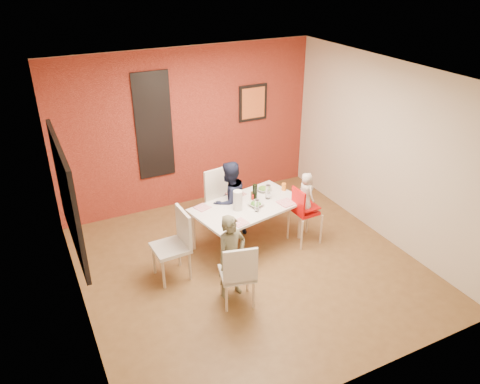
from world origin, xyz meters
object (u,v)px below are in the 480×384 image
chair_left (176,241)px  high_chair (304,210)px  dining_table (248,209)px  toddler (306,192)px  paper_towel_roll (238,200)px  chair_far (222,197)px  chair_near (239,272)px  child_near (232,257)px  wine_bottle (255,193)px  child_far (229,201)px

chair_left → high_chair: (1.99, -0.06, 0.00)m
dining_table → toddler: 0.89m
paper_towel_roll → chair_far: bearing=87.5°
high_chair → toddler: bearing=-88.2°
toddler → paper_towel_roll: size_ratio=2.05×
chair_far → chair_left: 1.35m
chair_near → toddler: 1.81m
chair_left → chair_near: bearing=23.8°
dining_table → child_near: 1.21m
chair_near → wine_bottle: (0.90, 1.28, 0.30)m
chair_left → high_chair: bearing=85.7°
dining_table → chair_near: size_ratio=1.93×
chair_left → child_far: size_ratio=0.79×
child_far → toddler: 1.17m
dining_table → wine_bottle: (0.15, 0.07, 0.19)m
child_near → dining_table: bearing=38.9°
toddler → child_near: bearing=108.7°
chair_far → toddler: bearing=-50.9°
child_far → paper_towel_roll: (-0.04, -0.37, 0.19)m
toddler → paper_towel_roll: 1.02m
chair_far → paper_towel_roll: size_ratio=3.40×
chair_near → paper_towel_roll: bearing=-101.6°
chair_far → wine_bottle: 0.64m
toddler → paper_towel_roll: toddler is taller
chair_left → child_far: bearing=116.3°
dining_table → wine_bottle: size_ratio=6.54×
child_near → paper_towel_roll: child_near is taller
dining_table → chair_far: (-0.16, 0.57, -0.05)m
chair_left → child_far: (1.07, 0.59, 0.08)m
high_chair → toddler: size_ratio=1.51×
child_near → wine_bottle: size_ratio=4.33×
child_near → toddler: child_near is taller
child_far → paper_towel_roll: 0.42m
chair_near → toddler: size_ratio=1.49×
dining_table → toddler: size_ratio=2.87×
chair_left → toddler: (2.01, -0.05, 0.30)m
high_chair → paper_towel_roll: paper_towel_roll is taller
dining_table → child_far: bearing=115.3°
wine_bottle → chair_left: bearing=-166.0°
chair_left → child_near: size_ratio=0.85×
high_chair → wine_bottle: (-0.62, 0.40, 0.25)m
child_near → paper_towel_roll: size_ratio=3.90×
chair_near → child_far: (0.60, 1.53, 0.12)m
dining_table → toddler: toddler is taller
chair_near → child_far: size_ratio=0.72×
chair_left → chair_far: bearing=125.9°
chair_near → child_far: bearing=-97.2°
chair_far → chair_near: bearing=-116.1°
chair_near → wine_bottle: bearing=-111.0°
chair_left → child_near: (0.49, -0.70, 0.03)m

